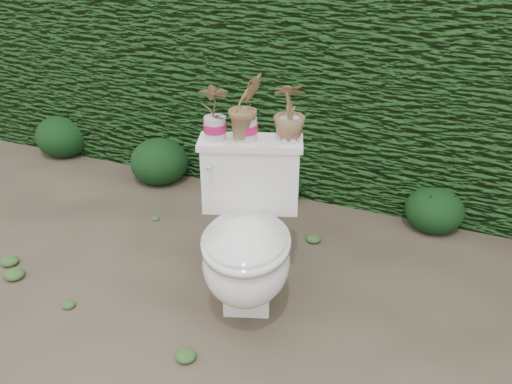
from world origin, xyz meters
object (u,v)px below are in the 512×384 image
at_px(potted_plant_center, 246,109).
at_px(potted_plant_right, 290,114).
at_px(toilet, 247,241).
at_px(potted_plant_left, 214,112).

distance_m(potted_plant_center, potted_plant_right, 0.20).
bearing_deg(potted_plant_center, toilet, -117.40).
height_order(potted_plant_left, potted_plant_right, potted_plant_right).
bearing_deg(potted_plant_left, potted_plant_right, -177.03).
distance_m(potted_plant_left, potted_plant_right, 0.35).
relative_size(toilet, potted_plant_right, 2.95).
bearing_deg(potted_plant_left, toilet, 127.98).
relative_size(potted_plant_left, potted_plant_center, 0.86).
distance_m(toilet, potted_plant_center, 0.62).
xyz_separation_m(potted_plant_left, potted_plant_center, (0.14, 0.05, 0.02)).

